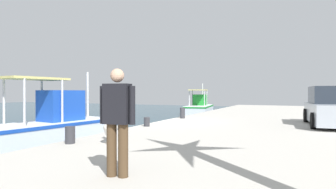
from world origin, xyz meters
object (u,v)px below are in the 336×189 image
fishing_boat_second (48,128)px  parked_car (333,108)px  pelican (110,128)px  mooring_bollard_second (70,135)px  mooring_bollard_fourth (182,113)px  mooring_bollard_third (147,122)px  fisherman_standing (117,117)px  fishing_boat_third (199,108)px

fishing_boat_second → parked_car: bearing=-63.3°
pelican → mooring_bollard_second: pelican is taller
fishing_boat_second → parked_car: size_ratio=1.36×
parked_car → mooring_bollard_second: bearing=137.9°
mooring_bollard_second → mooring_bollard_fourth: bearing=0.0°
fishing_boat_second → mooring_bollard_fourth: (5.46, -3.34, 0.33)m
parked_car → mooring_bollard_fourth: parked_car is taller
mooring_bollard_third → fisherman_standing: bearing=-154.7°
fisherman_standing → mooring_bollard_third: 6.61m
pelican → fisherman_standing: size_ratio=0.50×
fishing_boat_second → mooring_bollard_fourth: 6.41m
fishing_boat_third → parked_car: (-12.27, -9.74, 0.86)m
parked_car → mooring_bollard_second: size_ratio=9.47×
fishing_boat_third → fisherman_standing: 22.27m
fishing_boat_third → pelican: fishing_boat_third is taller
fishing_boat_second → mooring_bollard_third: bearing=-62.1°
fishing_boat_second → mooring_bollard_third: (1.77, -3.34, 0.23)m
mooring_bollard_second → fishing_boat_third: bearing=9.1°
fisherman_standing → mooring_bollard_fourth: size_ratio=3.13×
parked_car → mooring_bollard_third: 7.38m
mooring_bollard_second → mooring_bollard_fourth: (7.75, 0.00, 0.05)m
mooring_bollard_second → mooring_bollard_third: 4.06m
fisherman_standing → fishing_boat_second: bearing=55.9°
parked_car → mooring_bollard_fourth: size_ratio=7.72×
parked_car → mooring_bollard_fourth: bearing=86.1°
parked_car → fishing_boat_second: bearing=116.7°
parked_car → mooring_bollard_second: (-7.30, 6.61, -0.49)m
fisherman_standing → parked_car: bearing=-22.5°
pelican → mooring_bollard_second: size_ratio=1.92×
fishing_boat_second → mooring_bollard_third: 3.78m
fishing_boat_second → fishing_boat_third: bearing=-0.7°
mooring_bollard_third → mooring_bollard_second: bearing=180.0°
fishing_boat_third → mooring_bollard_second: bearing=-170.9°
fishing_boat_second → mooring_bollard_fourth: bearing=-31.4°
fishing_boat_second → mooring_bollard_second: fishing_boat_second is taller
pelican → mooring_bollard_fourth: size_ratio=1.56×
fishing_boat_third → mooring_bollard_second: size_ratio=12.33×
fishing_boat_second → fishing_boat_third: (17.28, -0.21, -0.09)m
fishing_boat_third → mooring_bollard_third: fishing_boat_third is taller
mooring_bollard_fourth → fishing_boat_second: bearing=148.6°
fishing_boat_second → mooring_bollard_second: size_ratio=12.86×
fishing_boat_second → mooring_bollard_fourth: fishing_boat_second is taller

